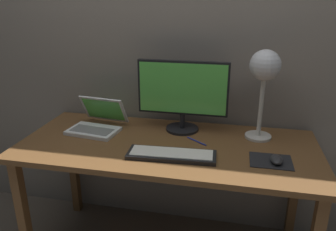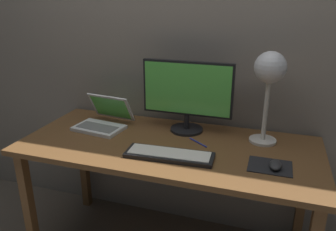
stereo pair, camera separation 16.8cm
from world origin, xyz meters
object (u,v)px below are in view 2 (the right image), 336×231
at_px(monitor, 187,93).
at_px(laptop, 105,118).
at_px(pen, 198,142).
at_px(keyboard_main, 169,155).
at_px(desk_lamp, 270,74).
at_px(mouse, 275,165).

height_order(monitor, laptop, monitor).
bearing_deg(laptop, pen, -6.41).
bearing_deg(laptop, monitor, 9.68).
height_order(monitor, keyboard_main, monitor).
height_order(desk_lamp, pen, desk_lamp).
xyz_separation_m(monitor, pen, (0.11, -0.15, -0.23)).
bearing_deg(desk_lamp, laptop, -176.13).
bearing_deg(desk_lamp, monitor, 177.22).
distance_m(laptop, mouse, 1.03).
relative_size(monitor, pen, 3.72).
bearing_deg(monitor, laptop, -170.32).
relative_size(monitor, desk_lamp, 1.06).
distance_m(laptop, pen, 0.60).
relative_size(monitor, laptop, 1.64).
bearing_deg(laptop, mouse, -12.98).
xyz_separation_m(monitor, mouse, (0.51, -0.31, -0.21)).
bearing_deg(monitor, desk_lamp, -2.78).
relative_size(keyboard_main, pen, 3.19).
relative_size(monitor, mouse, 5.43).
bearing_deg(mouse, desk_lamp, 103.83).
bearing_deg(pen, monitor, 124.92).
relative_size(laptop, desk_lamp, 0.64).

